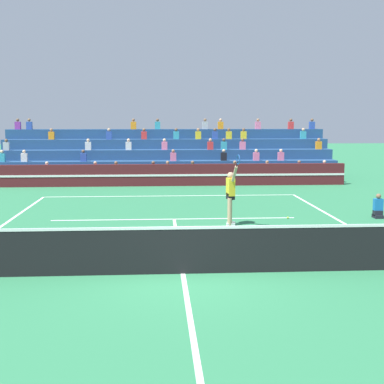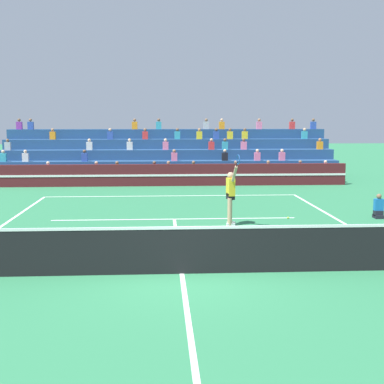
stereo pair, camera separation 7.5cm
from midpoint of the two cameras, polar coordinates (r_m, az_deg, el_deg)
The scene contains 8 objects.
ground_plane at distance 11.89m, azimuth -0.91°, elevation -8.71°, with size 120.00×120.00×0.00m, color #2D7A4C.
court_lines at distance 11.89m, azimuth -0.91°, elevation -8.69°, with size 11.10×23.90×0.01m.
tennis_net at distance 11.75m, azimuth -0.91°, elevation -6.17°, with size 12.00×0.10×1.10m.
sponsor_banner_wall at distance 26.97m, azimuth -2.32°, elevation 1.82°, with size 18.00×0.26×1.10m.
bleacher_stand at distance 30.71m, azimuth -2.44°, elevation 3.44°, with size 18.57×4.75×3.38m.
ball_kid_courtside at distance 19.33m, azimuth 19.37°, elevation -1.69°, with size 0.30×0.36×0.84m.
tennis_player at distance 16.95m, azimuth 4.27°, elevation -0.32°, with size 0.32×1.24×2.38m.
tennis_ball at distance 18.50m, azimuth 10.33°, elevation -2.72°, with size 0.07×0.07×0.07m, color #C6DB33.
Camera 2 is at (-0.44, -11.39, 3.40)m, focal length 50.00 mm.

